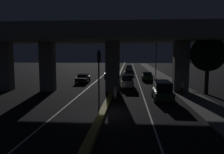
{
  "coord_description": "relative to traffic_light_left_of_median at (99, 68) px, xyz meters",
  "views": [
    {
      "loc": [
        2.07,
        -17.56,
        4.86
      ],
      "look_at": [
        -0.49,
        15.53,
        1.34
      ],
      "focal_mm": 35.0,
      "sensor_mm": 36.0,
      "label": 1
    }
  ],
  "objects": [
    {
      "name": "car_white_second",
      "position": [
        2.55,
        11.52,
        -2.59
      ],
      "size": [
        1.95,
        4.17,
        1.88
      ],
      "rotation": [
        0.0,
        0.0,
        1.55
      ],
      "color": "silver",
      "rests_on": "ground_plane"
    },
    {
      "name": "median_divider",
      "position": [
        0.67,
        32.72,
        -3.42
      ],
      "size": [
        0.53,
        126.0,
        0.33
      ],
      "primitive_type": "cube",
      "color": "olive",
      "rests_on": "ground_plane"
    },
    {
      "name": "car_dark_green_third",
      "position": [
        6.1,
        20.3,
        -2.82
      ],
      "size": [
        2.06,
        4.63,
        1.54
      ],
      "rotation": [
        0.0,
        0.0,
        1.53
      ],
      "color": "black",
      "rests_on": "ground_plane"
    },
    {
      "name": "lane_line_left_inner",
      "position": [
        -3.1,
        32.72,
        -3.58
      ],
      "size": [
        0.12,
        126.0,
        0.0
      ],
      "primitive_type": "cube",
      "color": "beige",
      "rests_on": "ground_plane"
    },
    {
      "name": "roadside_tree_kerbside_near",
      "position": [
        12.15,
        7.16,
        1.22
      ],
      "size": [
        4.13,
        4.13,
        6.9
      ],
      "color": "#38281C",
      "rests_on": "ground_plane"
    },
    {
      "name": "car_dark_green_fifth",
      "position": [
        2.84,
        36.69,
        -2.79
      ],
      "size": [
        2.1,
        4.2,
        1.53
      ],
      "rotation": [
        0.0,
        0.0,
        1.52
      ],
      "color": "black",
      "rests_on": "ground_plane"
    },
    {
      "name": "sidewalk_right",
      "position": [
        9.7,
        25.72,
        -3.51
      ],
      "size": [
        2.92,
        126.0,
        0.16
      ],
      "primitive_type": "cube",
      "color": "slate",
      "rests_on": "ground_plane"
    },
    {
      "name": "street_lamp",
      "position": [
        8.21,
        26.98,
        0.7
      ],
      "size": [
        1.88,
        0.32,
        7.22
      ],
      "color": "#2D2D30",
      "rests_on": "ground_plane"
    },
    {
      "name": "car_dark_green_second_oncoming",
      "position": [
        -1.25,
        25.22,
        -2.71
      ],
      "size": [
        1.96,
        4.64,
        1.67
      ],
      "rotation": [
        0.0,
        0.0,
        -1.56
      ],
      "color": "black",
      "rests_on": "ground_plane"
    },
    {
      "name": "ground_plane",
      "position": [
        0.67,
        -2.28,
        -3.58
      ],
      "size": [
        200.0,
        200.0,
        0.0
      ],
      "primitive_type": "plane",
      "color": "black"
    },
    {
      "name": "car_black_sixth",
      "position": [
        2.84,
        44.37,
        -2.8
      ],
      "size": [
        1.93,
        4.24,
        1.57
      ],
      "rotation": [
        0.0,
        0.0,
        1.57
      ],
      "color": "black",
      "rests_on": "ground_plane"
    },
    {
      "name": "traffic_light_left_of_median",
      "position": [
        0.0,
        0.0,
        0.0
      ],
      "size": [
        0.3,
        0.49,
        5.27
      ],
      "color": "black",
      "rests_on": "ground_plane"
    },
    {
      "name": "car_dark_green_lead",
      "position": [
        6.3,
        3.38,
        -2.56
      ],
      "size": [
        2.09,
        4.85,
        1.98
      ],
      "rotation": [
        0.0,
        0.0,
        1.55
      ],
      "color": "black",
      "rests_on": "ground_plane"
    },
    {
      "name": "pedestrian_on_sidewalk",
      "position": [
        8.96,
        5.9,
        -2.6
      ],
      "size": [
        0.35,
        0.35,
        1.65
      ],
      "color": "#2D261E",
      "rests_on": "sidewalk_right"
    },
    {
      "name": "motorcycle_blue_filtering_mid",
      "position": [
        1.57,
        10.19,
        -2.97
      ],
      "size": [
        0.33,
        1.93,
        1.45
      ],
      "rotation": [
        0.0,
        0.0,
        1.55
      ],
      "color": "black",
      "rests_on": "ground_plane"
    },
    {
      "name": "car_black_lead_oncoming",
      "position": [
        -5.05,
        16.58,
        -2.84
      ],
      "size": [
        2.02,
        4.73,
        1.42
      ],
      "rotation": [
        0.0,
        0.0,
        -1.55
      ],
      "color": "black",
      "rests_on": "ground_plane"
    },
    {
      "name": "motorcycle_white_filtering_near",
      "position": [
        1.36,
        2.24,
        -2.94
      ],
      "size": [
        0.33,
        1.84,
        1.52
      ],
      "rotation": [
        0.0,
        0.0,
        1.62
      ],
      "color": "black",
      "rests_on": "ground_plane"
    },
    {
      "name": "lane_line_right_inner",
      "position": [
        4.44,
        32.72,
        -3.58
      ],
      "size": [
        0.12,
        126.0,
        0.0
      ],
      "primitive_type": "cube",
      "color": "beige",
      "rests_on": "ground_plane"
    },
    {
      "name": "car_dark_green_fourth",
      "position": [
        2.69,
        28.99,
        -2.8
      ],
      "size": [
        1.99,
        4.72,
        1.5
      ],
      "rotation": [
        0.0,
        0.0,
        1.58
      ],
      "color": "black",
      "rests_on": "ground_plane"
    },
    {
      "name": "elevated_overpass",
      "position": [
        0.38,
        8.01,
        3.41
      ],
      "size": [
        35.9,
        11.71,
        9.06
      ],
      "color": "gray",
      "rests_on": "ground_plane"
    }
  ]
}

